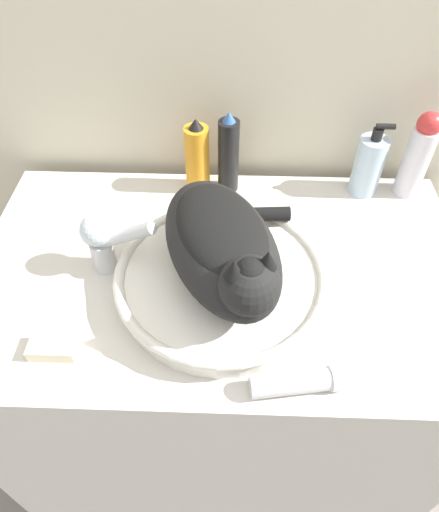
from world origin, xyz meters
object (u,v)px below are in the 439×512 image
object	(u,v)px
faucet	(103,239)
lotion_bottle_white	(418,155)
spray_bottle_trigger	(197,158)
cream_tube	(298,382)
soap_bar	(53,347)
soap_pump_bottle	(368,165)
hairspray_can_black	(228,155)
cat	(222,245)

from	to	relation	value
faucet	lotion_bottle_white	xyz separation A→B (m)	(0.62, 0.25, 0.02)
spray_bottle_trigger	cream_tube	xyz separation A→B (m)	(0.18, -0.49, -0.06)
spray_bottle_trigger	soap_bar	distance (m)	0.49
soap_bar	spray_bottle_trigger	bearing A→B (deg)	64.42
spray_bottle_trigger	cream_tube	bearing A→B (deg)	-69.36
soap_pump_bottle	hairspray_can_black	bearing A→B (deg)	180.00
soap_pump_bottle	soap_bar	bearing A→B (deg)	-143.04
cat	soap_bar	bearing A→B (deg)	-86.09
cat	hairspray_can_black	bearing A→B (deg)	157.86
hairspray_can_black	cream_tube	size ratio (longest dim) A/B	1.31
hairspray_can_black	cream_tube	bearing A→B (deg)	-76.58
faucet	soap_pump_bottle	size ratio (longest dim) A/B	0.85
cat	hairspray_can_black	world-z (taller)	cat
cat	soap_bar	size ratio (longest dim) A/B	4.60
soap_pump_bottle	lotion_bottle_white	distance (m)	0.10
cat	cream_tube	bearing A→B (deg)	12.25
cat	soap_pump_bottle	world-z (taller)	cat
soap_pump_bottle	cream_tube	distance (m)	0.53
hairspray_can_black	soap_pump_bottle	distance (m)	0.31
lotion_bottle_white	soap_bar	xyz separation A→B (m)	(-0.68, -0.44, -0.09)
cat	spray_bottle_trigger	distance (m)	0.32
hairspray_can_black	spray_bottle_trigger	size ratio (longest dim) A/B	1.10
lotion_bottle_white	soap_bar	size ratio (longest dim) A/B	2.55
hairspray_can_black	lotion_bottle_white	distance (m)	0.40
faucet	cream_tube	size ratio (longest dim) A/B	0.99
cat	faucet	size ratio (longest dim) A/B	2.46
spray_bottle_trigger	cream_tube	size ratio (longest dim) A/B	1.19
cat	soap_bar	distance (m)	0.32
lotion_bottle_white	cream_tube	xyz separation A→B (m)	(-0.29, -0.49, -0.08)
lotion_bottle_white	soap_pump_bottle	bearing A→B (deg)	-180.00
cream_tube	faucet	bearing A→B (deg)	144.78
lotion_bottle_white	cream_tube	distance (m)	0.57
hairspray_can_black	lotion_bottle_white	bearing A→B (deg)	0.00
faucet	soap_bar	xyz separation A→B (m)	(-0.06, -0.19, -0.07)
cat	faucet	bearing A→B (deg)	-126.00
soap_pump_bottle	faucet	bearing A→B (deg)	-154.35
cat	lotion_bottle_white	bearing A→B (deg)	105.87
soap_pump_bottle	lotion_bottle_white	world-z (taller)	lotion_bottle_white
hairspray_can_black	spray_bottle_trigger	distance (m)	0.07
lotion_bottle_white	hairspray_can_black	bearing A→B (deg)	-180.00
soap_pump_bottle	cream_tube	xyz separation A→B (m)	(-0.19, -0.49, -0.05)
faucet	cream_tube	xyz separation A→B (m)	(0.34, -0.24, -0.06)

